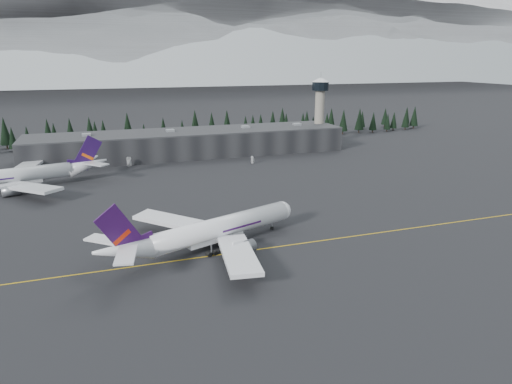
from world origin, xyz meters
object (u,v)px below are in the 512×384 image
object	(u,v)px
jet_main	(206,232)
gse_vehicle_a	(129,165)
jet_parked	(24,175)
gse_vehicle_b	(253,162)
terminal	(190,143)
control_tower	(320,104)

from	to	relation	value
jet_main	gse_vehicle_a	size ratio (longest dim) A/B	12.59
jet_main	jet_parked	bearing A→B (deg)	103.31
jet_parked	gse_vehicle_b	size ratio (longest dim) A/B	16.56
terminal	control_tower	size ratio (longest dim) A/B	4.24
control_tower	gse_vehicle_a	bearing A→B (deg)	-169.35
gse_vehicle_b	jet_main	bearing A→B (deg)	-39.79
jet_parked	gse_vehicle_a	distance (m)	47.88
control_tower	gse_vehicle_b	world-z (taller)	control_tower
terminal	jet_parked	size ratio (longest dim) A/B	2.58
jet_main	gse_vehicle_b	xyz separation A→B (m)	(43.66, 92.21, -4.29)
jet_parked	gse_vehicle_b	bearing A→B (deg)	174.13
jet_parked	terminal	bearing A→B (deg)	-162.87
control_tower	jet_main	distance (m)	158.24
control_tower	jet_parked	size ratio (longest dim) A/B	0.61
gse_vehicle_a	gse_vehicle_b	xyz separation A→B (m)	(56.14, -13.06, 0.00)
control_tower	gse_vehicle_a	size ratio (longest dim) A/B	8.25
terminal	jet_main	distance (m)	124.00
jet_main	jet_parked	world-z (taller)	jet_parked
terminal	jet_main	bearing A→B (deg)	-99.14
terminal	gse_vehicle_b	xyz separation A→B (m)	(23.96, -30.21, -5.66)
control_tower	gse_vehicle_b	xyz separation A→B (m)	(-51.04, -33.21, -22.77)
jet_parked	jet_main	bearing A→B (deg)	110.69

